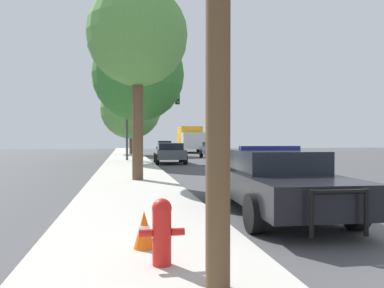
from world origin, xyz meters
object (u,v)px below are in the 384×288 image
at_px(police_car, 273,179).
at_px(car_background_distant, 164,146).
at_px(tree_sidewalk_near, 137,37).
at_px(fire_hydrant, 162,230).
at_px(box_truck, 190,138).
at_px(tree_sidewalk_far, 131,109).
at_px(car_background_midblock, 170,153).
at_px(traffic_light, 149,109).
at_px(traffic_cone, 144,230).
at_px(tree_sidewalk_mid, 138,75).
at_px(car_background_oncoming, 213,149).

height_order(police_car, car_background_distant, police_car).
bearing_deg(tree_sidewalk_near, fire_hydrant, -90.32).
height_order(box_truck, tree_sidewalk_near, tree_sidewalk_near).
distance_m(fire_hydrant, tree_sidewalk_far, 33.19).
relative_size(police_car, car_background_midblock, 1.30).
bearing_deg(car_background_distant, tree_sidewalk_far, -114.81).
bearing_deg(box_truck, tree_sidewalk_near, 78.61).
xyz_separation_m(traffic_light, box_truck, (6.00, 17.30, -2.00)).
bearing_deg(box_truck, car_background_midblock, 78.32).
distance_m(car_background_distant, box_truck, 3.26).
height_order(car_background_distant, box_truck, box_truck).
bearing_deg(traffic_cone, tree_sidewalk_near, 88.53).
xyz_separation_m(fire_hydrant, car_background_distant, (4.34, 40.32, 0.19)).
xyz_separation_m(traffic_light, tree_sidewalk_near, (-1.23, -12.72, 1.61)).
distance_m(tree_sidewalk_mid, tree_sidewalk_far, 13.10).
height_order(car_background_midblock, tree_sidewalk_far, tree_sidewalk_far).
xyz_separation_m(car_background_oncoming, box_truck, (0.40, 13.39, 0.92)).
distance_m(car_background_distant, tree_sidewalk_mid, 21.37).
distance_m(car_background_oncoming, tree_sidewalk_near, 18.53).
bearing_deg(box_truck, car_background_oncoming, 90.42).
xyz_separation_m(tree_sidewalk_far, traffic_cone, (-0.39, -32.24, -4.19)).
relative_size(car_background_distant, tree_sidewalk_far, 0.64).
height_order(traffic_light, tree_sidewalk_near, tree_sidewalk_near).
bearing_deg(car_background_midblock, traffic_cone, -95.79).
xyz_separation_m(car_background_oncoming, tree_sidewalk_near, (-6.82, -16.62, 4.53)).
height_order(traffic_light, car_background_midblock, traffic_light).
bearing_deg(traffic_light, box_truck, 70.87).
relative_size(traffic_light, car_background_distant, 1.06).
bearing_deg(tree_sidewalk_near, traffic_light, 84.50).
bearing_deg(tree_sidewalk_far, car_background_distant, 60.87).
bearing_deg(tree_sidewalk_near, car_background_oncoming, 67.68).
bearing_deg(car_background_oncoming, box_truck, -89.75).
relative_size(car_background_midblock, tree_sidewalk_far, 0.55).
bearing_deg(box_truck, traffic_cone, 81.22).
distance_m(traffic_light, tree_sidewalk_mid, 3.00).
relative_size(box_truck, tree_sidewalk_far, 0.90).
relative_size(traffic_light, tree_sidewalk_mid, 0.59).
relative_size(car_background_midblock, tree_sidewalk_near, 0.58).
bearing_deg(box_truck, tree_sidewalk_mid, 72.85).
xyz_separation_m(tree_sidewalk_near, traffic_cone, (-0.22, -8.55, -4.88)).
relative_size(fire_hydrant, tree_sidewalk_far, 0.10).
height_order(fire_hydrant, tree_sidewalk_far, tree_sidewalk_far).
height_order(traffic_light, car_background_oncoming, traffic_light).
xyz_separation_m(fire_hydrant, tree_sidewalk_far, (0.22, 32.95, 4.03)).
distance_m(police_car, tree_sidewalk_mid, 17.48).
bearing_deg(car_background_oncoming, tree_sidewalk_near, 69.66).
height_order(box_truck, tree_sidewalk_far, tree_sidewalk_far).
relative_size(tree_sidewalk_mid, traffic_cone, 17.08).
bearing_deg(tree_sidewalk_near, car_background_distant, 82.15).
height_order(tree_sidewalk_mid, tree_sidewalk_far, tree_sidewalk_mid).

